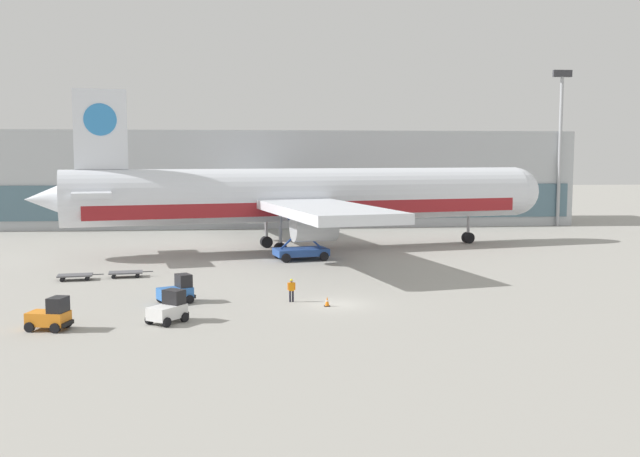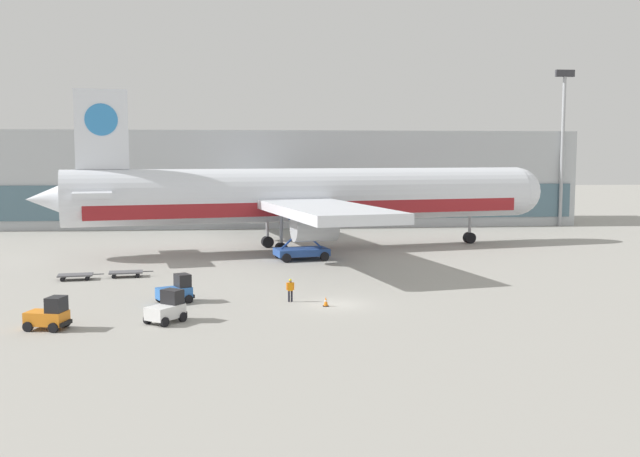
{
  "view_description": "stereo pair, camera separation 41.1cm",
  "coord_description": "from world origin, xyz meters",
  "px_view_note": "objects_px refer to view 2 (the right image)",
  "views": [
    {
      "loc": [
        -6.23,
        -48.59,
        10.3
      ],
      "look_at": [
        0.23,
        13.26,
        4.0
      ],
      "focal_mm": 40.0,
      "sensor_mm": 36.0,
      "label": 1
    },
    {
      "loc": [
        -5.82,
        -48.63,
        10.3
      ],
      "look_at": [
        0.23,
        13.26,
        4.0
      ],
      "focal_mm": 40.0,
      "sensor_mm": 36.0,
      "label": 2
    }
  ],
  "objects_px": {
    "baggage_tug_mid": "(49,315)",
    "scissor_lift_loader": "(301,239)",
    "baggage_tug_far": "(167,308)",
    "ground_crew_near": "(290,288)",
    "light_mast": "(563,136)",
    "airplane_main": "(304,197)",
    "baggage_dolly_second": "(126,273)",
    "baggage_tug_foreground": "(176,290)",
    "baggage_dolly_lead": "(76,275)",
    "traffic_cone_near": "(326,302)"
  },
  "relations": [
    {
      "from": "baggage_dolly_second",
      "to": "traffic_cone_near",
      "type": "bearing_deg",
      "value": -48.63
    },
    {
      "from": "light_mast",
      "to": "airplane_main",
      "type": "relative_size",
      "value": 0.4
    },
    {
      "from": "airplane_main",
      "to": "scissor_lift_loader",
      "type": "bearing_deg",
      "value": -107.79
    },
    {
      "from": "light_mast",
      "to": "baggage_dolly_second",
      "type": "relative_size",
      "value": 6.05
    },
    {
      "from": "ground_crew_near",
      "to": "baggage_dolly_second",
      "type": "bearing_deg",
      "value": 136.96
    },
    {
      "from": "baggage_tug_foreground",
      "to": "traffic_cone_near",
      "type": "bearing_deg",
      "value": -38.9
    },
    {
      "from": "airplane_main",
      "to": "baggage_tug_mid",
      "type": "relative_size",
      "value": 21.17
    },
    {
      "from": "light_mast",
      "to": "baggage_tug_far",
      "type": "height_order",
      "value": "light_mast"
    },
    {
      "from": "baggage_dolly_lead",
      "to": "traffic_cone_near",
      "type": "distance_m",
      "value": 23.4
    },
    {
      "from": "airplane_main",
      "to": "ground_crew_near",
      "type": "distance_m",
      "value": 28.68
    },
    {
      "from": "baggage_tug_mid",
      "to": "scissor_lift_loader",
      "type": "bearing_deg",
      "value": 72.43
    },
    {
      "from": "light_mast",
      "to": "baggage_dolly_lead",
      "type": "distance_m",
      "value": 73.83
    },
    {
      "from": "baggage_dolly_lead",
      "to": "baggage_dolly_second",
      "type": "xyz_separation_m",
      "value": [
        3.96,
        1.06,
        0.0
      ]
    },
    {
      "from": "light_mast",
      "to": "traffic_cone_near",
      "type": "relative_size",
      "value": 33.47
    },
    {
      "from": "baggage_tug_foreground",
      "to": "baggage_tug_mid",
      "type": "bearing_deg",
      "value": -159.14
    },
    {
      "from": "baggage_tug_far",
      "to": "baggage_dolly_lead",
      "type": "height_order",
      "value": "baggage_tug_far"
    },
    {
      "from": "airplane_main",
      "to": "scissor_lift_loader",
      "type": "height_order",
      "value": "airplane_main"
    },
    {
      "from": "baggage_tug_foreground",
      "to": "baggage_dolly_lead",
      "type": "xyz_separation_m",
      "value": [
        -9.37,
        10.23,
        -0.49
      ]
    },
    {
      "from": "scissor_lift_loader",
      "to": "baggage_dolly_lead",
      "type": "distance_m",
      "value": 22.09
    },
    {
      "from": "airplane_main",
      "to": "traffic_cone_near",
      "type": "height_order",
      "value": "airplane_main"
    },
    {
      "from": "light_mast",
      "to": "scissor_lift_loader",
      "type": "distance_m",
      "value": 52.13
    },
    {
      "from": "baggage_tug_far",
      "to": "ground_crew_near",
      "type": "relative_size",
      "value": 1.69
    },
    {
      "from": "light_mast",
      "to": "baggage_dolly_lead",
      "type": "height_order",
      "value": "light_mast"
    },
    {
      "from": "baggage_tug_foreground",
      "to": "traffic_cone_near",
      "type": "height_order",
      "value": "baggage_tug_foreground"
    },
    {
      "from": "baggage_tug_mid",
      "to": "baggage_tug_far",
      "type": "height_order",
      "value": "same"
    },
    {
      "from": "light_mast",
      "to": "baggage_tug_far",
      "type": "xyz_separation_m",
      "value": [
        -50.91,
        -56.88,
        -12.37
      ]
    },
    {
      "from": "scissor_lift_loader",
      "to": "airplane_main",
      "type": "bearing_deg",
      "value": 72.21
    },
    {
      "from": "baggage_tug_mid",
      "to": "baggage_dolly_second",
      "type": "height_order",
      "value": "baggage_tug_mid"
    },
    {
      "from": "airplane_main",
      "to": "baggage_dolly_second",
      "type": "relative_size",
      "value": 15.22
    },
    {
      "from": "baggage_tug_mid",
      "to": "baggage_dolly_lead",
      "type": "xyz_separation_m",
      "value": [
        -2.63,
        17.52,
        -0.49
      ]
    },
    {
      "from": "light_mast",
      "to": "baggage_dolly_second",
      "type": "bearing_deg",
      "value": -144.98
    },
    {
      "from": "light_mast",
      "to": "airplane_main",
      "type": "distance_m",
      "value": 46.73
    },
    {
      "from": "baggage_dolly_lead",
      "to": "baggage_tug_far",
      "type": "bearing_deg",
      "value": -67.88
    },
    {
      "from": "airplane_main",
      "to": "baggage_tug_foreground",
      "type": "xyz_separation_m",
      "value": [
        -11.1,
        -27.56,
        -4.96
      ]
    },
    {
      "from": "scissor_lift_loader",
      "to": "traffic_cone_near",
      "type": "bearing_deg",
      "value": -101.55
    },
    {
      "from": "baggage_tug_mid",
      "to": "traffic_cone_near",
      "type": "xyz_separation_m",
      "value": [
        17.13,
        4.97,
        -0.54
      ]
    },
    {
      "from": "baggage_tug_far",
      "to": "baggage_tug_foreground",
      "type": "bearing_deg",
      "value": 37.6
    },
    {
      "from": "baggage_tug_mid",
      "to": "baggage_tug_foreground",
      "type": "bearing_deg",
      "value": 61.54
    },
    {
      "from": "light_mast",
      "to": "ground_crew_near",
      "type": "bearing_deg",
      "value": -129.9
    },
    {
      "from": "scissor_lift_loader",
      "to": "baggage_tug_foreground",
      "type": "xyz_separation_m",
      "value": [
        -10.31,
        -20.12,
        -1.21
      ]
    },
    {
      "from": "airplane_main",
      "to": "baggage_tug_mid",
      "type": "height_order",
      "value": "airplane_main"
    },
    {
      "from": "scissor_lift_loader",
      "to": "traffic_cone_near",
      "type": "distance_m",
      "value": 22.5
    },
    {
      "from": "baggage_tug_foreground",
      "to": "ground_crew_near",
      "type": "relative_size",
      "value": 1.69
    },
    {
      "from": "light_mast",
      "to": "scissor_lift_loader",
      "type": "relative_size",
      "value": 4.0
    },
    {
      "from": "baggage_tug_foreground",
      "to": "baggage_tug_far",
      "type": "distance_m",
      "value": 6.09
    },
    {
      "from": "airplane_main",
      "to": "baggage_tug_far",
      "type": "relative_size",
      "value": 20.51
    },
    {
      "from": "baggage_tug_far",
      "to": "ground_crew_near",
      "type": "height_order",
      "value": "baggage_tug_far"
    },
    {
      "from": "baggage_tug_foreground",
      "to": "baggage_dolly_lead",
      "type": "relative_size",
      "value": 0.74
    },
    {
      "from": "scissor_lift_loader",
      "to": "baggage_dolly_second",
      "type": "relative_size",
      "value": 1.51
    },
    {
      "from": "scissor_lift_loader",
      "to": "baggage_tug_foreground",
      "type": "distance_m",
      "value": 22.64
    }
  ]
}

